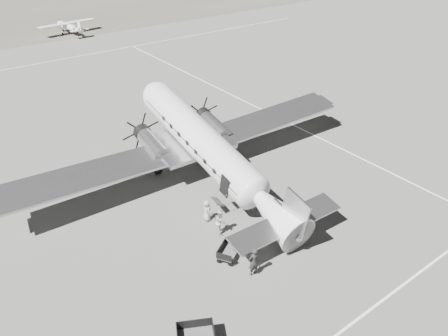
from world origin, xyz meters
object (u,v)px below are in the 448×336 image
Objects in this scene: baggage_cart_near at (228,252)px; dc3_airliner at (208,150)px; ground_crew at (254,262)px; passenger at (207,211)px; ramp_agent at (220,222)px; light_plane_right at (69,28)px; baggage_cart_far at (196,336)px.

dc3_airliner is at bearing 31.64° from baggage_cart_near.
passenger is at bearing -94.04° from ground_crew.
ramp_agent reaches higher than baggage_cart_near.
ramp_agent is (-2.94, -5.56, -1.96)m from dc3_airliner.
light_plane_right is at bearing 83.41° from dc3_airliner.
light_plane_right is 5.13× the size of baggage_cart_far.
ground_crew reaches higher than baggage_cart_far.
baggage_cart_far is at bearing -173.11° from baggage_cart_near.
ground_crew is 4.28m from ramp_agent.
passenger is at bearing -108.25° from light_plane_right.
dc3_airliner reaches higher than passenger.
ground_crew is at bearing 179.13° from passenger.
dc3_airliner is 52.16m from light_plane_right.
baggage_cart_far is at bearing -112.24° from light_plane_right.
passenger is (1.10, 3.89, 0.32)m from baggage_cart_near.
dc3_airliner reaches higher than ramp_agent.
baggage_cart_near is at bearing -76.87° from ground_crew.
ground_crew is (5.34, 1.98, 0.41)m from baggage_cart_far.
ramp_agent is at bearing 33.74° from baggage_cart_near.
passenger is at bearing -124.66° from dc3_airliner.
dc3_airliner reaches higher than light_plane_right.
dc3_airliner is 18.06× the size of baggage_cart_near.
baggage_cart_near is 4.06m from passenger.
ground_crew is (-11.20, -61.35, -0.07)m from light_plane_right.
baggage_cart_far is 5.71m from ground_crew.
ramp_agent is (0.72, 4.22, -0.07)m from ground_crew.
dc3_airliner reaches higher than baggage_cart_far.
passenger is (0.05, 1.63, -0.11)m from ramp_agent.
light_plane_right is 5.99× the size of baggage_cart_near.
light_plane_right reaches higher than ground_crew.
ramp_agent is at bearing -116.17° from dc3_airliner.
ground_crew is at bearing -111.60° from baggage_cart_near.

